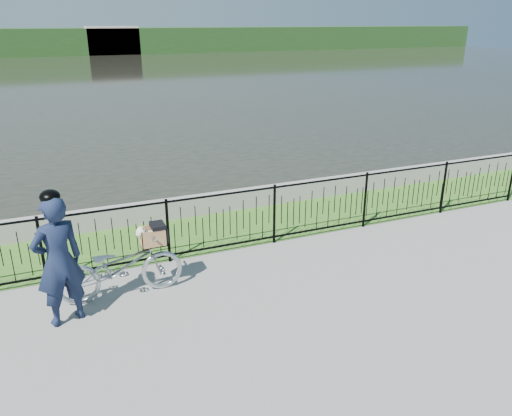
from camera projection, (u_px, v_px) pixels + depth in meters
name	position (u px, v px, depth m)	size (l,w,h in m)	color
ground	(259.00, 293.00, 7.69)	(120.00, 120.00, 0.00)	gray
grass_strip	(207.00, 231.00, 9.93)	(60.00, 2.00, 0.01)	#3C6D22
water	(80.00, 78.00, 36.12)	(120.00, 120.00, 0.00)	black
quay_wall	(193.00, 206.00, 10.72)	(60.00, 0.30, 0.40)	gray
fence	(223.00, 222.00, 8.86)	(14.00, 0.06, 1.15)	black
far_treeline	(59.00, 42.00, 58.84)	(120.00, 6.00, 3.00)	#1E4119
far_building_right	(113.00, 40.00, 59.70)	(6.00, 3.00, 3.20)	#AC9D8A
bicycle_rig	(121.00, 266.00, 7.46)	(1.86, 0.65, 1.11)	#AFB5BC
cyclist	(58.00, 260.00, 6.66)	(0.78, 0.64, 1.92)	#131C36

